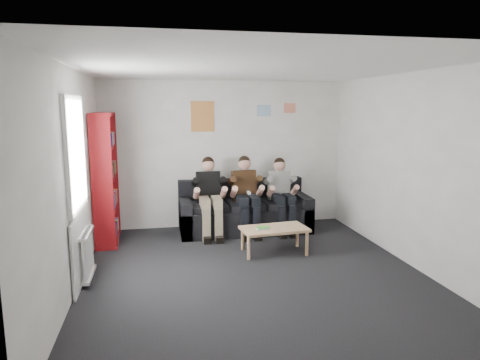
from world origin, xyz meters
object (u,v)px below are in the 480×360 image
Objects in this scene: person_left at (210,197)px; bookshelf at (106,179)px; sofa at (244,213)px; coffee_table at (274,231)px; person_middle at (246,196)px; person_right at (282,195)px.

bookshelf is at bearing -179.19° from person_left.
coffee_table is (0.21, -1.30, 0.03)m from sofa.
coffee_table is 0.73× the size of person_left.
person_middle is 1.04× the size of person_right.
coffee_table is 0.73× the size of person_middle.
person_right is (0.65, 0.00, -0.02)m from person_middle.
person_left is at bearing 176.23° from person_middle.
person_left is at bearing 127.89° from coffee_table.
person_right is at bearing -2.23° from bookshelf.
person_middle is at bearing -2.11° from bookshelf.
sofa is at bearing 168.36° from person_right.
person_right is at bearing -3.45° from person_middle.
person_left is at bearing -162.26° from sofa.
person_middle reaches higher than person_right.
bookshelf is 3.02m from person_right.
person_middle is at bearing -90.00° from sofa.
person_right is (0.65, -0.20, 0.34)m from sofa.
sofa is at bearing 98.96° from coffee_table.
sofa is 1.76× the size of person_right.
person_right is at bearing 68.09° from coffee_table.
person_left is at bearing -1.77° from bookshelf.
coffee_table is 1.43m from person_left.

